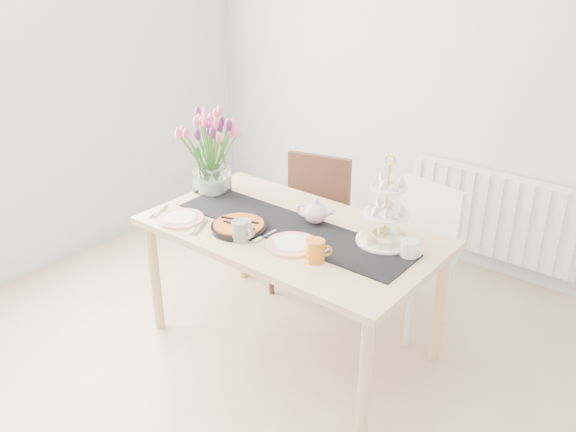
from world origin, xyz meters
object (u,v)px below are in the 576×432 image
Objects in this scene: tart_tin at (239,227)px; mug_white at (243,230)px; chair_white at (416,244)px; cream_jug at (410,249)px; dining_table at (291,241)px; mug_grey at (240,231)px; radiator at (492,214)px; plate_right at (292,245)px; cake_stand at (386,221)px; plate_left at (181,219)px; chair_brown at (312,213)px; mug_orange at (315,251)px; teapot at (316,213)px; tulip_vase at (210,140)px.

mug_white is at bearing -35.66° from tart_tin.
chair_white is 0.69m from cream_jug.
dining_table is 14.77× the size of mug_grey.
dining_table is 0.32m from mug_grey.
tart_tin is (-0.78, -1.69, 0.32)m from radiator.
plate_right is at bearing 5.63° from tart_tin.
cake_stand reaches higher than plate_right.
cream_jug is 1.27m from plate_left.
chair_white is 0.64m from cake_stand.
chair_brown reaches higher than tart_tin.
tart_tin is at bearing -152.84° from cake_stand.
radiator is 1.76m from mug_orange.
dining_table is at bearing -159.93° from cake_stand.
teapot is 0.58m from cream_jug.
mug_white is (0.00, 0.02, -0.00)m from mug_grey.
cake_stand is (1.16, 0.08, -0.21)m from tulip_vase.
mug_grey is (-0.53, -0.96, 0.30)m from chair_white.
cake_stand reaches higher than chair_brown.
teapot is at bearing 65.03° from dining_table.
dining_table is 15.64× the size of mug_white.
tulip_vase is 1.08m from mug_orange.
plate_left is (-0.62, -0.43, -0.06)m from teapot.
radiator is 4.61× the size of plate_left.
plate_right is (-0.28, -0.84, 0.25)m from chair_white.
radiator and dining_table have the same top height.
chair_brown is 4.14× the size of teapot.
chair_brown is 2.04× the size of cake_stand.
teapot is at bearing 86.97° from mug_orange.
dining_table is 5.26× the size of tart_tin.
teapot is (-0.41, -0.04, -0.06)m from cake_stand.
mug_orange reaches higher than mug_grey.
mug_white reaches higher than plate_right.
chair_brown reaches higher than radiator.
tulip_vase is 0.72m from mug_grey.
chair_white is 1.14m from mug_grey.
mug_grey reaches higher than tart_tin.
plate_right is (0.68, 0.15, 0.00)m from plate_left.
tulip_vase reaches higher than cream_jug.
plate_left is (-1.20, -0.42, -0.04)m from cream_jug.
tulip_vase is 0.80m from teapot.
tulip_vase is at bearing 172.30° from dining_table.
mug_grey is at bearing -126.61° from teapot.
radiator is 5.63× the size of teapot.
cake_stand reaches higher than teapot.
mug_orange reaches higher than plate_left.
chair_brown is 0.94m from plate_right.
mug_white is (-0.77, -0.37, 0.01)m from cream_jug.
plate_right reaches higher than radiator.
chair_brown is 7.90× the size of mug_orange.
mug_orange is at bearing -16.35° from tulip_vase.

